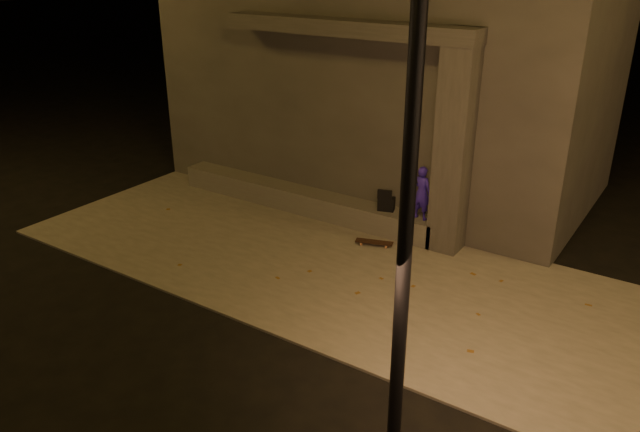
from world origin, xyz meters
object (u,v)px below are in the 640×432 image
Objects in this scene: skateboard at (374,242)px; street_lamp_0 at (417,52)px; skateboarder at (422,193)px; column at (453,153)px; backpack at (386,203)px.

skateboard is 6.77m from street_lamp_0.
street_lamp_0 is (2.16, -5.18, 3.32)m from skateboarder.
skateboarder is 1.42× the size of skateboard.
column is at bearing -173.76° from skateboarder.
column reaches higher than backpack.
skateboard is at bearing 54.23° from skateboarder.
backpack is 0.61× the size of skateboard.
column is 0.47× the size of street_lamp_0.
skateboarder is 0.79m from backpack.
skateboarder is at bearing 112.61° from street_lamp_0.
backpack reaches higher than skateboard.
street_lamp_0 reaches higher than backpack.
skateboarder is 0.13× the size of street_lamp_0.
backpack is at bearing -180.00° from column.
skateboarder reaches higher than backpack.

